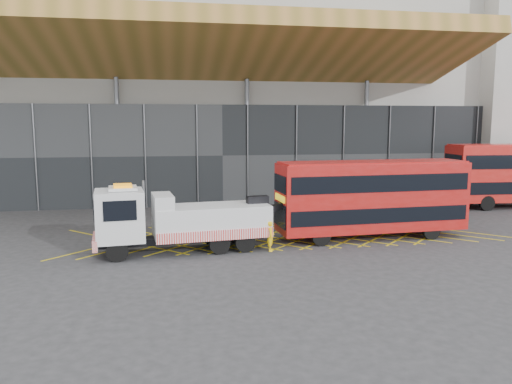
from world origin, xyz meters
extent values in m
plane|color=#2A2A2D|center=(0.00, 0.00, 0.00)|extent=(120.00, 120.00, 0.00)
cube|color=gold|center=(-4.80, 0.00, 0.01)|extent=(7.16, 7.16, 0.01)
cube|color=gold|center=(-4.80, 0.00, 0.01)|extent=(7.16, 7.16, 0.01)
cube|color=gold|center=(-3.20, 0.00, 0.01)|extent=(7.16, 7.16, 0.01)
cube|color=gold|center=(-3.20, 0.00, 0.01)|extent=(7.16, 7.16, 0.01)
cube|color=gold|center=(-1.60, 0.00, 0.01)|extent=(7.16, 7.16, 0.01)
cube|color=gold|center=(-1.60, 0.00, 0.01)|extent=(7.16, 7.16, 0.01)
cube|color=gold|center=(0.00, 0.00, 0.01)|extent=(7.16, 7.16, 0.01)
cube|color=gold|center=(0.00, 0.00, 0.01)|extent=(7.16, 7.16, 0.01)
cube|color=gold|center=(1.60, 0.00, 0.01)|extent=(7.16, 7.16, 0.01)
cube|color=gold|center=(1.60, 0.00, 0.01)|extent=(7.16, 7.16, 0.01)
cube|color=gold|center=(3.20, 0.00, 0.01)|extent=(7.16, 7.16, 0.01)
cube|color=gold|center=(3.20, 0.00, 0.01)|extent=(7.16, 7.16, 0.01)
cube|color=gold|center=(4.80, 0.00, 0.01)|extent=(7.16, 7.16, 0.01)
cube|color=gold|center=(4.80, 0.00, 0.01)|extent=(7.16, 7.16, 0.01)
cube|color=gold|center=(6.40, 0.00, 0.01)|extent=(7.16, 7.16, 0.01)
cube|color=gold|center=(6.40, 0.00, 0.01)|extent=(7.16, 7.16, 0.01)
cube|color=gold|center=(8.00, 0.00, 0.01)|extent=(7.16, 7.16, 0.01)
cube|color=gold|center=(8.00, 0.00, 0.01)|extent=(7.16, 7.16, 0.01)
cube|color=gold|center=(9.60, 0.00, 0.01)|extent=(7.16, 7.16, 0.01)
cube|color=gold|center=(9.60, 0.00, 0.01)|extent=(7.16, 7.16, 0.01)
cube|color=gold|center=(11.20, 0.00, 0.01)|extent=(7.16, 7.16, 0.01)
cube|color=gold|center=(11.20, 0.00, 0.01)|extent=(7.16, 7.16, 0.01)
cube|color=gold|center=(12.80, 0.00, 0.01)|extent=(7.16, 7.16, 0.01)
cube|color=gold|center=(12.80, 0.00, 0.01)|extent=(7.16, 7.16, 0.01)
cube|color=gold|center=(14.40, 0.00, 0.01)|extent=(7.16, 7.16, 0.01)
cube|color=gold|center=(14.40, 0.00, 0.01)|extent=(7.16, 7.16, 0.01)
cube|color=gray|center=(2.00, 19.00, 9.00)|extent=(55.00, 14.00, 18.00)
cube|color=black|center=(2.00, 11.70, 4.00)|extent=(55.00, 0.80, 8.00)
cube|color=olive|center=(0.00, 8.00, 11.50)|extent=(40.00, 11.93, 4.07)
cylinder|color=#595B60|center=(-6.00, 11.50, 5.00)|extent=(0.36, 0.36, 10.00)
cylinder|color=#595B60|center=(4.00, 11.50, 5.00)|extent=(0.36, 0.36, 10.00)
cylinder|color=#595B60|center=(14.00, 11.50, 5.00)|extent=(0.36, 0.36, 10.00)
cube|color=black|center=(-1.39, -2.79, 0.67)|extent=(9.15, 1.99, 0.34)
cube|color=silver|center=(-4.63, -3.16, 2.06)|extent=(2.56, 2.64, 2.49)
cube|color=black|center=(-5.79, -3.30, 2.49)|extent=(0.29, 2.10, 1.05)
cube|color=red|center=(-5.82, -3.30, 0.81)|extent=(0.52, 2.50, 0.53)
cube|color=orange|center=(-4.44, -3.14, 3.53)|extent=(0.99, 1.24, 0.11)
cube|color=silver|center=(-0.06, -2.64, 1.58)|extent=(6.18, 3.06, 1.53)
cube|color=red|center=(0.08, -3.86, 1.01)|extent=(5.91, 0.73, 0.53)
cube|color=silver|center=(-2.54, -2.92, 2.68)|extent=(1.21, 2.39, 0.67)
cube|color=black|center=(2.41, -2.35, 2.49)|extent=(1.20, 0.61, 0.48)
cube|color=black|center=(3.37, -2.24, 2.01)|extent=(2.12, 0.57, 1.04)
cylinder|color=black|center=(-4.71, -4.18, 0.53)|extent=(1.09, 0.45, 1.05)
cylinder|color=black|center=(-4.94, -2.18, 0.53)|extent=(1.09, 0.45, 1.05)
cylinder|color=black|center=(1.58, -3.46, 0.53)|extent=(1.09, 0.45, 1.05)
cylinder|color=black|center=(1.35, -1.46, 0.53)|extent=(1.09, 0.45, 1.05)
cylinder|color=#595B60|center=(-3.50, -2.07, 2.59)|extent=(0.13, 0.13, 2.11)
cube|color=#9E0F0C|center=(9.20, -1.58, 2.43)|extent=(10.99, 3.12, 3.83)
cube|color=black|center=(9.20, -1.58, 1.53)|extent=(10.56, 3.15, 0.84)
cube|color=black|center=(9.20, -1.58, 3.31)|extent=(10.56, 3.15, 0.94)
cube|color=black|center=(3.75, -1.88, 1.58)|extent=(0.18, 2.22, 1.28)
cube|color=black|center=(3.75, -1.88, 3.31)|extent=(0.18, 2.22, 0.94)
cube|color=yellow|center=(3.74, -1.88, 2.52)|extent=(0.16, 1.76, 0.35)
cube|color=#9E0F0C|center=(9.20, -1.58, 4.38)|extent=(10.76, 2.90, 0.12)
cylinder|color=black|center=(5.80, -2.87, 0.51)|extent=(1.04, 0.35, 1.03)
cylinder|color=black|center=(5.68, -0.66, 0.51)|extent=(1.04, 0.35, 1.03)
cylinder|color=black|center=(12.41, -2.51, 0.51)|extent=(1.04, 0.35, 1.03)
cylinder|color=black|center=(12.29, -0.29, 0.51)|extent=(1.04, 0.35, 1.03)
cube|color=black|center=(19.21, 6.81, 1.76)|extent=(0.18, 2.46, 1.43)
cube|color=black|center=(19.21, 6.81, 3.68)|extent=(0.18, 2.46, 1.04)
cube|color=yellow|center=(19.20, 6.81, 2.80)|extent=(0.15, 1.96, 0.38)
cylinder|color=black|center=(21.37, 5.46, 0.57)|extent=(1.16, 0.38, 1.14)
cylinder|color=black|center=(21.49, 7.95, 0.57)|extent=(1.16, 0.38, 1.14)
imported|color=yellow|center=(2.91, -3.47, 0.79)|extent=(0.51, 0.65, 1.57)
camera|label=1|loc=(-2.12, -28.13, 6.59)|focal=35.00mm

